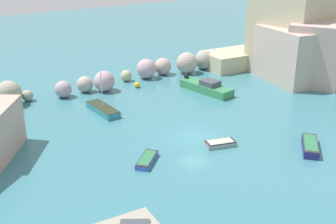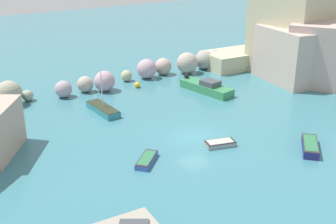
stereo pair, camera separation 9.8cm
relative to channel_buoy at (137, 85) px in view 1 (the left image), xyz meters
name	(u,v)px [view 1 (the left image)]	position (x,y,z in m)	size (l,w,h in m)	color
cove_water	(195,137)	(-2.76, -14.84, -0.34)	(160.00, 160.00, 0.00)	teal
cliff_headland_right	(306,43)	(21.55, -6.77, 3.66)	(20.77, 19.49, 12.50)	#BAAE9D
rock_breakwater	(140,72)	(1.68, 2.08, 0.87)	(30.46, 4.12, 2.78)	#A29E87
channel_buoy	(137,85)	(0.00, 0.00, 0.00)	(0.68, 0.68, 0.68)	gold
moored_boat_0	(103,109)	(-6.89, -4.91, 0.01)	(1.58, 4.87, 4.26)	teal
moored_boat_1	(207,87)	(5.84, -5.86, 0.23)	(2.89, 7.00, 1.52)	#358553
moored_boat_2	(220,143)	(-2.05, -17.44, -0.10)	(2.77, 1.83, 0.45)	gray
moored_boat_3	(147,160)	(-8.71, -16.44, -0.11)	(2.89, 2.72, 0.44)	#3759B6
moored_boat_4	(310,146)	(3.63, -22.19, 0.02)	(3.58, 3.39, 0.69)	navy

